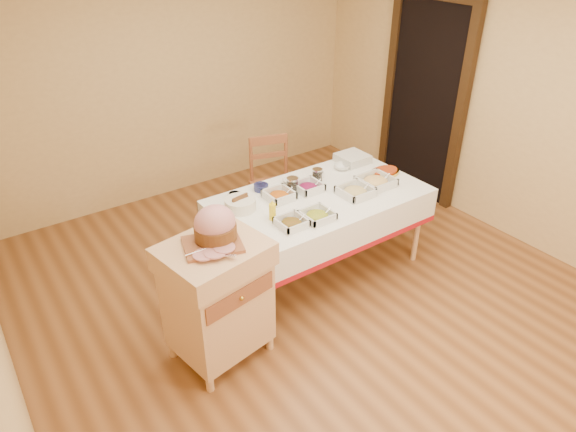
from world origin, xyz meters
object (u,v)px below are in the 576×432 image
Objects in this scene: dining_chair at (273,184)px; brass_platter at (385,172)px; plate_stack at (352,158)px; preserve_jar_left at (292,185)px; mustard_bottle at (272,211)px; dining_table at (319,211)px; preserve_jar_right at (317,176)px; ham_on_board at (215,228)px; butcher_cart at (217,295)px; bread_basket at (240,204)px.

dining_chair is 1.14m from brass_platter.
dining_chair is at bearing 138.94° from plate_stack.
mustard_bottle is (-0.40, -0.29, 0.02)m from preserve_jar_left.
dining_table is 6.09× the size of brass_platter.
preserve_jar_right is at bearing -84.59° from dining_chair.
butcher_cart is at bearing -141.87° from ham_on_board.
dining_table is at bearing 10.59° from mustard_bottle.
mustard_bottle is (0.64, 0.30, -0.23)m from ham_on_board.
bread_basket is at bearing -179.12° from preserve_jar_left.
ham_on_board is at bearing 38.13° from butcher_cart.
dining_chair is 7.27× the size of preserve_jar_left.
dining_table is at bearing 18.41° from ham_on_board.
preserve_jar_right is (0.06, -0.63, 0.33)m from dining_chair.
dining_table is 6.79× the size of plate_stack.
dining_table is 0.33m from preserve_jar_left.
dining_chair is at bearing 41.70° from bread_basket.
butcher_cart is at bearing -154.59° from preserve_jar_right.
dining_chair reaches higher than bread_basket.
mustard_bottle is at bearing -176.03° from brass_platter.
mustard_bottle is at bearing -159.66° from plate_stack.
preserve_jar_right is at bearing 57.62° from dining_table.
butcher_cart reaches higher than dining_chair.
bread_basket is 1.36m from plate_stack.
butcher_cart reaches higher than dining_table.
ham_on_board reaches higher than plate_stack.
mustard_bottle reaches higher than bread_basket.
dining_chair reaches higher than brass_platter.
preserve_jar_left reaches higher than plate_stack.
dining_chair is 3.53× the size of plate_stack.
plate_stack is at bearing 21.85° from ham_on_board.
dining_table is 0.34m from preserve_jar_right.
dining_chair is 0.79m from preserve_jar_left.
brass_platter is (0.91, -0.20, -0.04)m from preserve_jar_left.
ham_on_board is at bearing -150.61° from preserve_jar_left.
brass_platter is (1.95, 0.39, -0.29)m from ham_on_board.
preserve_jar_right is 0.44× the size of plate_stack.
ham_on_board is 2.01m from brass_platter.
butcher_cart reaches higher than preserve_jar_left.
dining_table is 10.61× the size of mustard_bottle.
plate_stack is (0.82, 0.16, -0.02)m from preserve_jar_left.
ham_on_board is 3.36× the size of preserve_jar_right.
brass_platter is at bearing -12.55° from preserve_jar_left.
preserve_jar_right is (1.34, 0.63, -0.25)m from ham_on_board.
preserve_jar_left is 0.52m from bread_basket.
ham_on_board is 1.57× the size of bread_basket.
ham_on_board is at bearing -155.03° from preserve_jar_right.
mustard_bottle is 0.31m from bread_basket.
dining_chair is at bearing 44.28° from butcher_cart.
ham_on_board is at bearing -161.59° from dining_table.
butcher_cart is 1.56m from preserve_jar_right.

